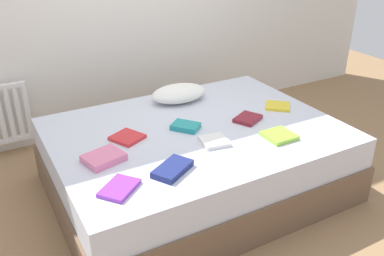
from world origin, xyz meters
TOP-DOWN VIEW (x-y plane):
  - ground_plane at (0.00, 0.00)m, footprint 8.00×8.00m
  - bed at (0.00, 0.00)m, footprint 2.00×1.50m
  - radiator at (-1.12, 1.20)m, footprint 0.39×0.04m
  - pillow at (0.13, 0.50)m, footprint 0.45×0.30m
  - textbook_maroon at (0.40, -0.07)m, footprint 0.24×0.22m
  - textbook_red at (-0.48, 0.08)m, footprint 0.24×0.25m
  - textbook_white at (-0.00, -0.25)m, footprint 0.19×0.20m
  - textbook_teal at (-0.06, 0.03)m, footprint 0.22×0.23m
  - textbook_purple at (-0.73, -0.45)m, footprint 0.27×0.26m
  - textbook_navy at (-0.40, -0.43)m, footprint 0.29×0.25m
  - textbook_yellow at (0.74, 0.01)m, footprint 0.25×0.25m
  - textbook_lime at (0.42, -0.40)m, footprint 0.19×0.19m
  - textbook_pink at (-0.70, -0.12)m, footprint 0.26×0.23m

SIDE VIEW (x-z plane):
  - ground_plane at x=0.00m, z-range 0.00..0.00m
  - bed at x=0.00m, z-range 0.00..0.50m
  - radiator at x=-1.12m, z-range 0.12..0.63m
  - textbook_yellow at x=0.74m, z-range 0.50..0.52m
  - textbook_red at x=-0.48m, z-range 0.50..0.52m
  - textbook_purple at x=-0.73m, z-range 0.50..0.52m
  - textbook_white at x=0.00m, z-range 0.50..0.53m
  - textbook_maroon at x=0.40m, z-range 0.50..0.53m
  - textbook_lime at x=0.42m, z-range 0.50..0.53m
  - textbook_teal at x=-0.06m, z-range 0.50..0.54m
  - textbook_navy at x=-0.40m, z-range 0.50..0.54m
  - textbook_pink at x=-0.70m, z-range 0.50..0.54m
  - pillow at x=0.13m, z-range 0.50..0.63m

